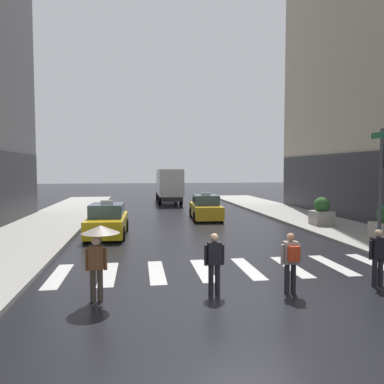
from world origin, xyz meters
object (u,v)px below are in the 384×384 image
at_px(pedestrian_with_backpack, 291,258).
at_px(taxi_second, 206,208).
at_px(planter_mid_block, 322,212).
at_px(pedestrian_plain_coat, 214,260).
at_px(taxi_lead, 107,221).
at_px(traffic_light_pole, 383,172).
at_px(pedestrian_with_umbrella, 99,242).
at_px(box_truck, 169,185).
at_px(pedestrian_with_handbag, 378,254).

bearing_deg(pedestrian_with_backpack, taxi_second, 88.21).
height_order(taxi_second, planter_mid_block, taxi_second).
distance_m(taxi_second, pedestrian_plain_coat, 15.12).
bearing_deg(planter_mid_block, taxi_lead, -175.71).
bearing_deg(taxi_second, taxi_lead, -137.86).
height_order(traffic_light_pole, pedestrian_with_umbrella, traffic_light_pole).
distance_m(taxi_lead, pedestrian_with_umbrella, 9.52).
bearing_deg(box_truck, pedestrian_with_handbag, -82.00).
distance_m(taxi_lead, pedestrian_with_backpack, 11.19).
distance_m(pedestrian_with_backpack, pedestrian_with_handbag, 2.73).
relative_size(taxi_second, planter_mid_block, 2.89).
bearing_deg(pedestrian_with_backpack, traffic_light_pole, 36.21).
bearing_deg(traffic_light_pole, taxi_lead, 153.24).
bearing_deg(taxi_lead, pedestrian_plain_coat, -69.33).
height_order(traffic_light_pole, pedestrian_with_backpack, traffic_light_pole).
relative_size(traffic_light_pole, taxi_lead, 1.05).
bearing_deg(traffic_light_pole, pedestrian_with_handbag, -126.44).
xyz_separation_m(taxi_second, box_truck, (-1.50, 11.65, 1.13)).
height_order(pedestrian_with_umbrella, planter_mid_block, pedestrian_with_umbrella).
distance_m(pedestrian_with_umbrella, planter_mid_block, 15.48).
bearing_deg(pedestrian_with_umbrella, pedestrian_with_backpack, -2.48).
bearing_deg(taxi_lead, traffic_light_pole, -26.76).
distance_m(pedestrian_with_handbag, pedestrian_plain_coat, 4.76).
height_order(box_truck, pedestrian_plain_coat, box_truck).
bearing_deg(pedestrian_with_umbrella, box_truck, 81.43).
bearing_deg(traffic_light_pole, pedestrian_plain_coat, -153.46).
relative_size(pedestrian_plain_coat, planter_mid_block, 1.03).
relative_size(traffic_light_pole, taxi_second, 1.04).
xyz_separation_m(traffic_light_pole, pedestrian_with_umbrella, (-10.59, -3.85, -1.74)).
distance_m(taxi_second, box_truck, 11.80).
xyz_separation_m(taxi_lead, pedestrian_with_handbag, (8.31, -9.47, 0.21)).
xyz_separation_m(pedestrian_plain_coat, planter_mid_block, (8.48, 10.32, -0.07)).
height_order(taxi_lead, planter_mid_block, taxi_lead).
height_order(taxi_lead, pedestrian_plain_coat, taxi_lead).
distance_m(traffic_light_pole, pedestrian_with_backpack, 7.26).
bearing_deg(taxi_lead, box_truck, 75.06).
relative_size(box_truck, pedestrian_plain_coat, 4.57).
height_order(pedestrian_with_backpack, pedestrian_with_handbag, same).
bearing_deg(pedestrian_with_handbag, pedestrian_with_backpack, -175.31).
xyz_separation_m(traffic_light_pole, pedestrian_with_backpack, (-5.56, -4.07, -2.29)).
distance_m(box_truck, pedestrian_plain_coat, 26.59).
relative_size(taxi_second, pedestrian_with_umbrella, 2.38).
height_order(box_truck, planter_mid_block, box_truck).
relative_size(taxi_lead, pedestrian_with_backpack, 2.78).
xyz_separation_m(taxi_lead, pedestrian_plain_coat, (3.55, -9.42, 0.21)).
distance_m(taxi_lead, taxi_second, 8.18).
relative_size(taxi_second, pedestrian_plain_coat, 2.80).
bearing_deg(pedestrian_with_backpack, pedestrian_with_handbag, 4.69).
relative_size(taxi_lead, pedestrian_plain_coat, 2.78).
xyz_separation_m(pedestrian_with_umbrella, pedestrian_with_backpack, (5.03, -0.22, -0.54)).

